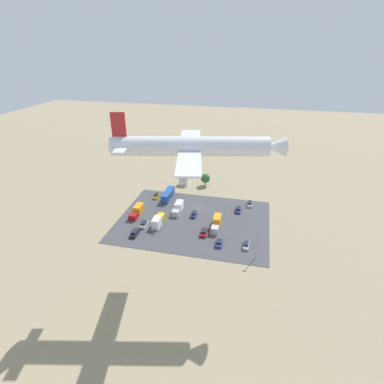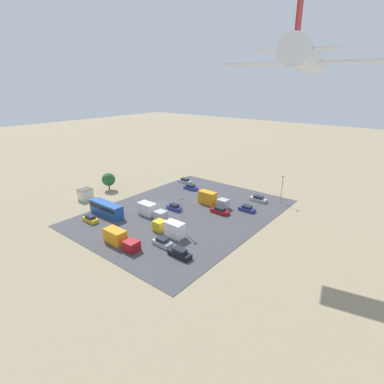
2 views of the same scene
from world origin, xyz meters
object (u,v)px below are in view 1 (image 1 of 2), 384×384
bus (168,194)px  parked_car_4 (135,233)px  parked_car_8 (156,196)px  parked_truck_1 (178,208)px  parked_car_6 (250,204)px  parked_car_1 (238,210)px  parked_truck_2 (137,211)px  parked_car_2 (246,245)px  parked_truck_0 (158,221)px  shed_building (184,182)px  parked_truck_3 (216,223)px  parked_car_0 (219,243)px  parked_car_7 (144,224)px  airplane (197,146)px  parked_car_3 (194,214)px  parked_car_5 (204,232)px

bus → parked_car_4: 26.80m
parked_car_8 → parked_truck_1: bearing=-37.3°
parked_truck_1 → parked_car_6: bearing=-157.8°
parked_car_4 → parked_car_8: bearing=93.9°
parked_car_1 → parked_truck_2: (35.09, 10.14, 0.66)m
parked_car_2 → parked_truck_0: bearing=169.2°
bus → parked_car_1: bus is taller
shed_building → parked_car_6: (-28.85, 12.34, -0.83)m
parked_truck_3 → bus: bearing=-37.1°
parked_car_0 → parked_car_7: parked_car_7 is taller
airplane → parked_car_2: bearing=126.1°
shed_building → parked_car_2: 48.40m
parked_car_3 → parked_truck_3: size_ratio=0.46×
parked_car_0 → parked_truck_2: (31.22, -11.53, 0.70)m
parked_car_5 → parked_truck_0: 16.28m
bus → parked_truck_2: (7.21, 14.28, -0.42)m
parked_car_0 → parked_car_7: 26.45m
parked_truck_2 → parked_car_3: bearing=-170.6°
bus → airplane: airplane is taller
parked_car_3 → parked_truck_1: (6.38, -2.04, 0.70)m
parked_car_3 → parked_car_4: (15.91, 15.68, 0.02)m
parked_car_3 → airplane: airplane is taller
parked_car_0 → parked_truck_1: parked_truck_1 is taller
parked_car_0 → parked_car_3: (11.12, -14.87, 0.06)m
parked_car_1 → parked_car_3: (14.99, 6.80, 0.02)m
parked_car_8 → parked_car_0: bearing=-41.5°
parked_car_0 → parked_car_4: 27.04m
parked_truck_0 → parked_truck_2: (9.53, -4.97, -0.17)m
parked_car_4 → parked_truck_3: (-24.73, -10.21, 0.86)m
parked_car_2 → parked_car_7: bearing=173.6°
parked_car_7 → parked_truck_2: (5.19, -6.84, 0.65)m
bus → parked_car_5: 28.15m
parked_car_0 → airplane: size_ratio=0.11×
parked_car_2 → parked_truck_3: 13.40m
parked_car_5 → parked_car_7: (20.48, -0.11, -0.01)m
parked_car_0 → bus: bearing=-47.1°
parked_car_3 → parked_truck_2: bearing=9.4°
parked_truck_2 → airplane: airplane is taller
parked_car_6 → airplane: 54.01m
parked_truck_3 → parked_car_2: bearing=140.4°
parked_truck_3 → parked_car_0: bearing=103.7°
parked_truck_0 → parked_car_4: bearing=-125.9°
parked_car_5 → parked_truck_2: size_ratio=0.55×
parked_car_1 → parked_car_4: bearing=-144.0°
parked_car_0 → parked_car_8: parked_car_8 is taller
parked_car_4 → parked_truck_1: size_ratio=0.58×
parked_car_2 → parked_car_6: bearing=90.6°
bus → parked_truck_0: bearing=96.9°
bus → parked_truck_3: parked_truck_3 is taller
parked_car_1 → parked_truck_2: bearing=-163.9°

